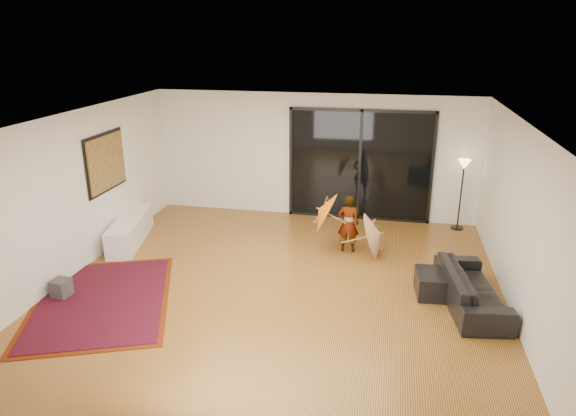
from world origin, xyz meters
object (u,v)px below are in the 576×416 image
(media_console, at_px, (130,230))
(sofa, at_px, (471,288))
(child, at_px, (348,224))
(ottoman, at_px, (437,284))

(media_console, xyz_separation_m, sofa, (6.20, -1.21, 0.02))
(sofa, relative_size, child, 1.72)
(sofa, relative_size, ottoman, 2.94)
(ottoman, xyz_separation_m, child, (-1.53, 1.41, 0.37))
(media_console, bearing_deg, sofa, -23.57)
(ottoman, bearing_deg, sofa, -24.03)
(sofa, distance_m, ottoman, 0.53)
(media_console, distance_m, child, 4.23)
(child, bearing_deg, sofa, 139.61)
(ottoman, bearing_deg, child, 137.41)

